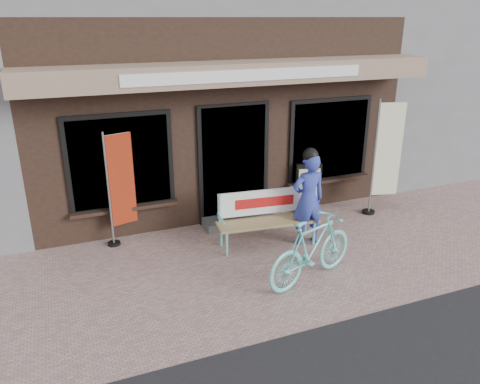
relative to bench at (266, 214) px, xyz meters
name	(u,v)px	position (x,y,z in m)	size (l,w,h in m)	color
ground	(280,268)	(-0.15, -0.85, -0.54)	(70.00, 70.00, 0.00)	tan
storefront	(185,46)	(-0.15, 4.11, 2.45)	(7.00, 6.77, 6.00)	black
neighbor_right_near	(457,46)	(8.35, 4.65, 2.26)	(10.00, 7.00, 5.60)	slate
bench	(266,214)	(0.00, 0.00, 0.00)	(1.73, 0.61, 0.92)	#6FD9CE
person	(308,198)	(0.64, -0.24, 0.28)	(0.59, 0.40, 1.66)	#2F3CA2
bicycle	(312,249)	(0.10, -1.33, -0.04)	(0.47, 1.66, 1.00)	#6FD9CE
nobori_red	(120,186)	(-2.22, 0.94, 0.46)	(0.58, 0.28, 1.94)	gray
nobori_cream	(385,156)	(2.62, 0.37, 0.61)	(0.66, 0.29, 2.23)	gray
menu_stand	(308,188)	(1.31, 0.92, -0.03)	(0.50, 0.22, 0.99)	black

